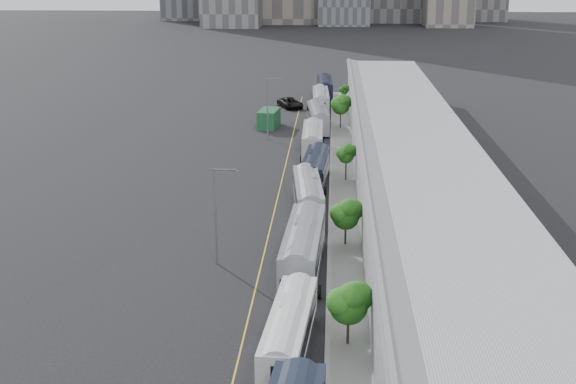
# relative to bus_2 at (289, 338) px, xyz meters

# --- Properties ---
(sidewalk) EXTENTS (10.00, 170.00, 0.12)m
(sidewalk) POSITION_rel_bus_2_xyz_m (7.24, 22.51, -1.43)
(sidewalk) COLOR gray
(sidewalk) RESTS_ON ground
(lane_line) EXTENTS (0.12, 160.00, 0.02)m
(lane_line) POSITION_rel_bus_2_xyz_m (-3.26, 22.51, -1.48)
(lane_line) COLOR gold
(lane_line) RESTS_ON ground
(depot) EXTENTS (12.45, 160.40, 7.20)m
(depot) POSITION_rel_bus_2_xyz_m (11.24, 22.51, 2.02)
(depot) COLOR gray
(depot) RESTS_ON ground
(bus_2) EXTENTS (3.28, 12.23, 3.54)m
(bus_2) POSITION_rel_bus_2_xyz_m (0.00, 0.00, 0.00)
(bus_2) COLOR silver
(bus_2) RESTS_ON ground
(bus_3) EXTENTS (3.39, 14.11, 4.10)m
(bus_3) POSITION_rel_bus_2_xyz_m (0.31, 14.74, 0.24)
(bus_3) COLOR gray
(bus_3) RESTS_ON ground
(bus_4) EXTENTS (3.62, 12.90, 3.72)m
(bus_4) POSITION_rel_bus_2_xyz_m (0.16, 30.62, 0.08)
(bus_4) COLOR gray
(bus_4) RESTS_ON ground
(bus_5) EXTENTS (3.17, 12.33, 3.57)m
(bus_5) POSITION_rel_bus_2_xyz_m (0.62, 41.86, 0.01)
(bus_5) COLOR black
(bus_5) RESTS_ON ground
(bus_6) EXTENTS (2.87, 12.86, 3.75)m
(bus_6) POSITION_rel_bus_2_xyz_m (-0.06, 56.38, 0.09)
(bus_6) COLOR silver
(bus_6) RESTS_ON ground
(bus_7) EXTENTS (3.73, 12.89, 3.72)m
(bus_7) POSITION_rel_bus_2_xyz_m (0.28, 72.09, 0.08)
(bus_7) COLOR gray
(bus_7) RESTS_ON ground
(bus_8) EXTENTS (3.09, 13.09, 3.80)m
(bus_8) POSITION_rel_bus_2_xyz_m (0.45, 87.04, 0.11)
(bus_8) COLOR #AFB0BA
(bus_8) RESTS_ON ground
(bus_9) EXTENTS (3.15, 13.53, 3.93)m
(bus_9) POSITION_rel_bus_2_xyz_m (0.94, 100.49, 0.17)
(bus_9) COLOR black
(bus_9) RESTS_ON ground
(tree_1) EXTENTS (2.60, 2.60, 4.55)m
(tree_1) POSITION_rel_bus_2_xyz_m (3.75, 2.19, 1.75)
(tree_1) COLOR black
(tree_1) RESTS_ON ground
(tree_2) EXTENTS (2.45, 2.45, 4.33)m
(tree_2) POSITION_rel_bus_2_xyz_m (3.82, 21.58, 1.60)
(tree_2) COLOR black
(tree_2) RESTS_ON ground
(tree_3) EXTENTS (1.82, 1.82, 4.17)m
(tree_3) POSITION_rel_bus_2_xyz_m (4.13, 43.51, 1.74)
(tree_3) COLOR black
(tree_3) RESTS_ON ground
(tree_4) EXTENTS (2.71, 2.71, 5.22)m
(tree_4) POSITION_rel_bus_2_xyz_m (3.69, 73.71, 2.37)
(tree_4) COLOR black
(tree_4) RESTS_ON ground
(tree_5) EXTENTS (1.21, 1.21, 3.58)m
(tree_5) POSITION_rel_bus_2_xyz_m (4.44, 91.75, 1.40)
(tree_5) COLOR black
(tree_5) RESTS_ON ground
(street_lamp_near) EXTENTS (2.04, 0.22, 8.27)m
(street_lamp_near) POSITION_rel_bus_2_xyz_m (-6.82, 16.44, 3.32)
(street_lamp_near) COLOR #59595E
(street_lamp_near) RESTS_ON ground
(street_lamp_far) EXTENTS (2.04, 0.22, 8.74)m
(street_lamp_far) POSITION_rel_bus_2_xyz_m (-6.46, 65.00, 3.57)
(street_lamp_far) COLOR #59595E
(street_lamp_far) RESTS_ON ground
(shipping_container) EXTENTS (3.27, 6.13, 2.70)m
(shipping_container) POSITION_rel_bus_2_xyz_m (-7.21, 73.94, -0.14)
(shipping_container) COLOR #164927
(shipping_container) RESTS_ON ground
(suv) EXTENTS (5.32, 7.03, 1.77)m
(suv) POSITION_rel_bus_2_xyz_m (-4.83, 90.71, -0.60)
(suv) COLOR black
(suv) RESTS_ON ground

